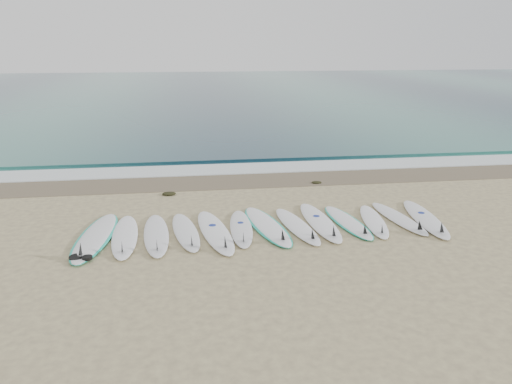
{
  "coord_description": "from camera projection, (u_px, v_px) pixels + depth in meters",
  "views": [
    {
      "loc": [
        -1.75,
        -10.41,
        4.07
      ],
      "look_at": [
        -0.07,
        1.56,
        0.4
      ],
      "focal_mm": 35.0,
      "sensor_mm": 36.0,
      "label": 1
    }
  ],
  "objects": [
    {
      "name": "surfboard_8",
      "position": [
        321.0,
        222.0,
        11.49
      ],
      "size": [
        0.67,
        2.74,
        0.35
      ],
      "rotation": [
        0.0,
        0.0,
        0.04
      ],
      "color": "white",
      "rests_on": "ground"
    },
    {
      "name": "seaweed_far",
      "position": [
        317.0,
        182.0,
        14.85
      ],
      "size": [
        0.31,
        0.24,
        0.06
      ],
      "primitive_type": "ellipsoid",
      "color": "black",
      "rests_on": "ground"
    },
    {
      "name": "surfboard_10",
      "position": [
        374.0,
        221.0,
        11.57
      ],
      "size": [
        0.83,
        2.34,
        0.29
      ],
      "rotation": [
        0.0,
        0.0,
        -0.16
      ],
      "color": "white",
      "rests_on": "ground"
    },
    {
      "name": "surfboard_2",
      "position": [
        156.0,
        235.0,
        10.75
      ],
      "size": [
        0.72,
        2.62,
        0.33
      ],
      "rotation": [
        0.0,
        0.0,
        0.07
      ],
      "color": "white",
      "rests_on": "ground"
    },
    {
      "name": "seaweed_near",
      "position": [
        169.0,
        194.0,
        13.73
      ],
      "size": [
        0.38,
        0.3,
        0.07
      ],
      "primitive_type": "ellipsoid",
      "color": "black",
      "rests_on": "ground"
    },
    {
      "name": "surfboard_0",
      "position": [
        95.0,
        237.0,
        10.64
      ],
      "size": [
        0.97,
        2.97,
        0.37
      ],
      "rotation": [
        0.0,
        0.0,
        -0.09
      ],
      "color": "white",
      "rests_on": "ground"
    },
    {
      "name": "surfboard_1",
      "position": [
        125.0,
        237.0,
        10.66
      ],
      "size": [
        0.7,
        2.65,
        0.34
      ],
      "rotation": [
        0.0,
        0.0,
        0.06
      ],
      "color": "white",
      "rests_on": "ground"
    },
    {
      "name": "surfboard_5",
      "position": [
        241.0,
        228.0,
        11.13
      ],
      "size": [
        0.62,
        2.4,
        0.3
      ],
      "rotation": [
        0.0,
        0.0,
        -0.05
      ],
      "color": "silver",
      "rests_on": "ground"
    },
    {
      "name": "ground",
      "position": [
        269.0,
        229.0,
        11.27
      ],
      "size": [
        120.0,
        120.0,
        0.0
      ],
      "primitive_type": "plane",
      "color": "tan"
    },
    {
      "name": "surfboard_11",
      "position": [
        400.0,
        218.0,
        11.76
      ],
      "size": [
        0.8,
        2.46,
        0.31
      ],
      "rotation": [
        0.0,
        0.0,
        0.12
      ],
      "color": "silver",
      "rests_on": "ground"
    },
    {
      "name": "ocean",
      "position": [
        206.0,
        91.0,
        42.07
      ],
      "size": [
        120.0,
        55.0,
        0.03
      ],
      "primitive_type": "cube",
      "color": "#1F5254",
      "rests_on": "ground"
    },
    {
      "name": "surfboard_9",
      "position": [
        348.0,
        222.0,
        11.54
      ],
      "size": [
        0.85,
        2.43,
        0.3
      ],
      "rotation": [
        0.0,
        0.0,
        0.12
      ],
      "color": "white",
      "rests_on": "ground"
    },
    {
      "name": "leash_coil",
      "position": [
        80.0,
        258.0,
        9.63
      ],
      "size": [
        0.46,
        0.36,
        0.11
      ],
      "color": "black",
      "rests_on": "ground"
    },
    {
      "name": "foam_band",
      "position": [
        242.0,
        169.0,
        16.48
      ],
      "size": [
        120.0,
        1.4,
        0.04
      ],
      "primitive_type": "cube",
      "color": "silver",
      "rests_on": "ground"
    },
    {
      "name": "wave_crest",
      "position": [
        237.0,
        158.0,
        17.89
      ],
      "size": [
        120.0,
        1.0,
        0.1
      ],
      "primitive_type": "cube",
      "color": "#1F5254",
      "rests_on": "ground"
    },
    {
      "name": "surfboard_12",
      "position": [
        426.0,
        219.0,
        11.71
      ],
      "size": [
        0.88,
        2.78,
        0.35
      ],
      "rotation": [
        0.0,
        0.0,
        -0.12
      ],
      "color": "white",
      "rests_on": "ground"
    },
    {
      "name": "wet_sand_band",
      "position": [
        247.0,
        180.0,
        15.16
      ],
      "size": [
        120.0,
        1.8,
        0.01
      ],
      "primitive_type": "cube",
      "color": "brown",
      "rests_on": "ground"
    },
    {
      "name": "surfboard_4",
      "position": [
        216.0,
        232.0,
        10.9
      ],
      "size": [
        0.98,
        2.85,
        0.36
      ],
      "rotation": [
        0.0,
        0.0,
        0.15
      ],
      "color": "white",
      "rests_on": "ground"
    },
    {
      "name": "surfboard_6",
      "position": [
        268.0,
        226.0,
        11.29
      ],
      "size": [
        1.12,
        2.8,
        0.35
      ],
      "rotation": [
        0.0,
        0.0,
        0.17
      ],
      "color": "white",
      "rests_on": "ground"
    },
    {
      "name": "surfboard_7",
      "position": [
        298.0,
        226.0,
        11.26
      ],
      "size": [
        0.88,
        2.54,
        0.32
      ],
      "rotation": [
        0.0,
        0.0,
        0.15
      ],
      "color": "white",
      "rests_on": "ground"
    },
    {
      "name": "surfboard_3",
      "position": [
        186.0,
        232.0,
        10.93
      ],
      "size": [
        0.84,
        2.48,
        0.31
      ],
      "rotation": [
        0.0,
        0.0,
        0.14
      ],
      "color": "white",
      "rests_on": "ground"
    }
  ]
}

